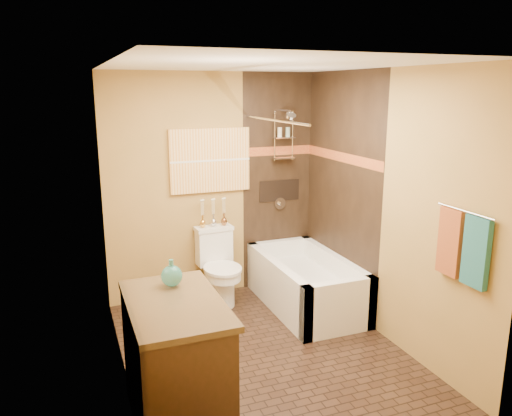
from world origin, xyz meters
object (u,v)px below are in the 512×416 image
sunset_painting (210,160)px  bathtub (306,287)px  toilet (219,266)px  vanity (176,362)px

sunset_painting → bathtub: bearing=-40.8°
toilet → bathtub: bearing=-32.5°
bathtub → toilet: 0.97m
bathtub → toilet: (-0.84, 0.46, 0.19)m
vanity → toilet: bearing=64.3°
sunset_painting → vanity: sunset_painting is taller
sunset_painting → toilet: 1.17m
sunset_painting → vanity: size_ratio=0.87×
toilet → vanity: 2.05m
vanity → sunset_painting: bearing=67.2°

